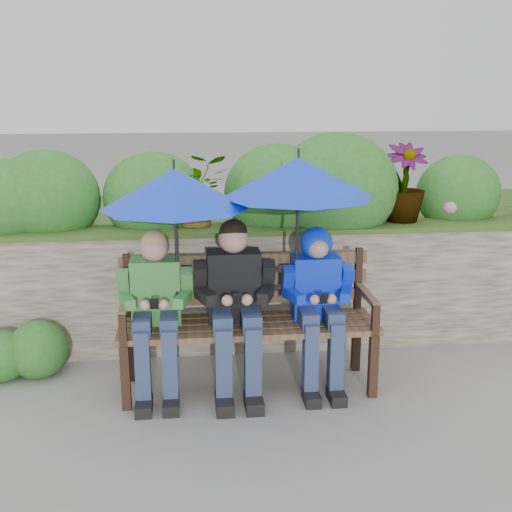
{
  "coord_description": "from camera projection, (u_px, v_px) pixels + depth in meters",
  "views": [
    {
      "loc": [
        -0.49,
        -4.36,
        2.11
      ],
      "look_at": [
        0.0,
        0.1,
        0.95
      ],
      "focal_mm": 45.0,
      "sensor_mm": 36.0,
      "label": 1
    }
  ],
  "objects": [
    {
      "name": "umbrella_right",
      "position": [
        298.0,
        177.0,
        4.4
      ],
      "size": [
        1.07,
        1.07,
        0.99
      ],
      "color": "#0C30E4",
      "rests_on": "ground"
    },
    {
      "name": "boy_right",
      "position": [
        318.0,
        294.0,
        4.58
      ],
      "size": [
        0.5,
        0.61,
        1.17
      ],
      "color": "#0207CB",
      "rests_on": "ground"
    },
    {
      "name": "park_bench",
      "position": [
        247.0,
        313.0,
        4.64
      ],
      "size": [
        1.84,
        0.54,
        0.97
      ],
      "color": "black",
      "rests_on": "ground"
    },
    {
      "name": "umbrella_left",
      "position": [
        175.0,
        189.0,
        4.28
      ],
      "size": [
        1.01,
        1.01,
        0.95
      ],
      "color": "#0C30E4",
      "rests_on": "ground"
    },
    {
      "name": "boy_left",
      "position": [
        156.0,
        305.0,
        4.45
      ],
      "size": [
        0.52,
        0.6,
        1.18
      ],
      "color": "#40863C",
      "rests_on": "ground"
    },
    {
      "name": "boy_middle",
      "position": [
        235.0,
        299.0,
        4.5
      ],
      "size": [
        0.57,
        0.65,
        1.24
      ],
      "color": "black",
      "rests_on": "ground"
    },
    {
      "name": "ground",
      "position": [
        257.0,
        383.0,
        4.77
      ],
      "size": [
        60.0,
        60.0,
        0.0
      ],
      "primitive_type": "plane",
      "color": "gray",
      "rests_on": "ground"
    },
    {
      "name": "garden_backdrop",
      "position": [
        231.0,
        246.0,
        6.1
      ],
      "size": [
        8.05,
        2.85,
        1.89
      ],
      "color": "brown",
      "rests_on": "ground"
    }
  ]
}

